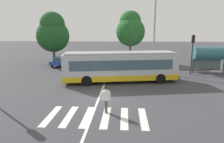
{
  "coord_description": "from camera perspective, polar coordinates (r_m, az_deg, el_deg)",
  "views": [
    {
      "loc": [
        1.75,
        -14.3,
        5.19
      ],
      "look_at": [
        0.5,
        4.23,
        1.3
      ],
      "focal_mm": 31.58,
      "sensor_mm": 36.0,
      "label": 1
    }
  ],
  "objects": [
    {
      "name": "background_tree_left",
      "position": [
        31.29,
        -16.77,
        10.76
      ],
      "size": [
        4.86,
        4.86,
        7.9
      ],
      "color": "brown",
      "rests_on": "ground_plane"
    },
    {
      "name": "pedestrian_crossing_street",
      "position": [
        12.59,
        -1.73,
        -7.78
      ],
      "size": [
        0.58,
        0.3,
        1.72
      ],
      "color": "brown",
      "rests_on": "ground_plane"
    },
    {
      "name": "traffic_light_far_corner",
      "position": [
        24.97,
        22.27,
        6.24
      ],
      "size": [
        0.33,
        0.32,
        4.67
      ],
      "color": "#28282B",
      "rests_on": "ground_plane"
    },
    {
      "name": "parked_car_charcoal",
      "position": [
        29.39,
        -9.51,
        3.02
      ],
      "size": [
        1.95,
        4.54,
        1.35
      ],
      "color": "black",
      "rests_on": "ground_plane"
    },
    {
      "name": "crosswalk_painted_stripes",
      "position": [
        12.39,
        -4.48,
        -12.96
      ],
      "size": [
        6.12,
        3.06,
        0.01
      ],
      "color": "silver",
      "rests_on": "ground_plane"
    },
    {
      "name": "background_tree_right",
      "position": [
        33.67,
        5.36,
        12.19
      ],
      "size": [
        4.8,
        4.8,
        8.42
      ],
      "color": "brown",
      "rests_on": "ground_plane"
    },
    {
      "name": "city_transit_bus",
      "position": [
        20.01,
        2.43,
        1.45
      ],
      "size": [
        11.85,
        4.66,
        3.06
      ],
      "color": "black",
      "rests_on": "ground_plane"
    },
    {
      "name": "parked_car_red",
      "position": [
        28.83,
        0.67,
        3.01
      ],
      "size": [
        1.93,
        4.53,
        1.35
      ],
      "color": "black",
      "rests_on": "ground_plane"
    },
    {
      "name": "twin_arm_street_lamp",
      "position": [
        24.9,
        12.28,
        13.81
      ],
      "size": [
        5.13,
        0.32,
        10.09
      ],
      "color": "#939399",
      "rests_on": "ground_plane"
    },
    {
      "name": "bus_stop_shelter",
      "position": [
        26.74,
        26.41,
        4.65
      ],
      "size": [
        3.75,
        1.54,
        3.25
      ],
      "color": "#28282B",
      "rests_on": "ground_plane"
    },
    {
      "name": "parked_car_blue",
      "position": [
        30.49,
        -14.55,
        3.11
      ],
      "size": [
        2.06,
        4.59,
        1.35
      ],
      "color": "black",
      "rests_on": "ground_plane"
    },
    {
      "name": "parked_car_teal",
      "position": [
        29.37,
        -4.31,
        3.14
      ],
      "size": [
        1.96,
        4.54,
        1.35
      ],
      "color": "black",
      "rests_on": "ground_plane"
    },
    {
      "name": "parked_car_silver",
      "position": [
        29.28,
        6.17,
        3.08
      ],
      "size": [
        1.89,
        4.51,
        1.35
      ],
      "color": "black",
      "rests_on": "ground_plane"
    },
    {
      "name": "parked_car_champagne",
      "position": [
        29.51,
        11.25,
        2.98
      ],
      "size": [
        1.96,
        4.55,
        1.35
      ],
      "color": "black",
      "rests_on": "ground_plane"
    },
    {
      "name": "lane_center_line",
      "position": [
        17.22,
        -3.02,
        -5.72
      ],
      "size": [
        0.16,
        24.0,
        0.01
      ],
      "primitive_type": "cube",
      "color": "silver",
      "rests_on": "ground_plane"
    },
    {
      "name": "ground_plane",
      "position": [
        15.31,
        -2.97,
        -8.0
      ],
      "size": [
        160.0,
        160.0,
        0.0
      ],
      "primitive_type": "plane",
      "color": "#3D3D42"
    }
  ]
}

